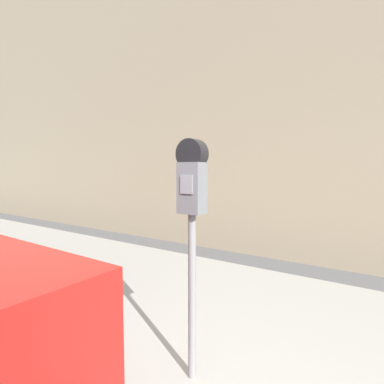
# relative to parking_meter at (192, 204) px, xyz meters

# --- Properties ---
(sidewalk) EXTENTS (24.00, 2.80, 0.13)m
(sidewalk) POSITION_rel_parking_meter_xyz_m (-0.01, 0.95, -1.22)
(sidewalk) COLOR #ADAAA3
(sidewalk) RESTS_ON ground_plane
(building_facade) EXTENTS (24.00, 0.30, 6.98)m
(building_facade) POSITION_rel_parking_meter_xyz_m (-0.01, 3.46, 2.20)
(building_facade) COLOR tan
(building_facade) RESTS_ON ground_plane
(parking_meter) EXTENTS (0.19, 0.13, 1.57)m
(parking_meter) POSITION_rel_parking_meter_xyz_m (0.00, 0.00, 0.00)
(parking_meter) COLOR gray
(parking_meter) RESTS_ON sidewalk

